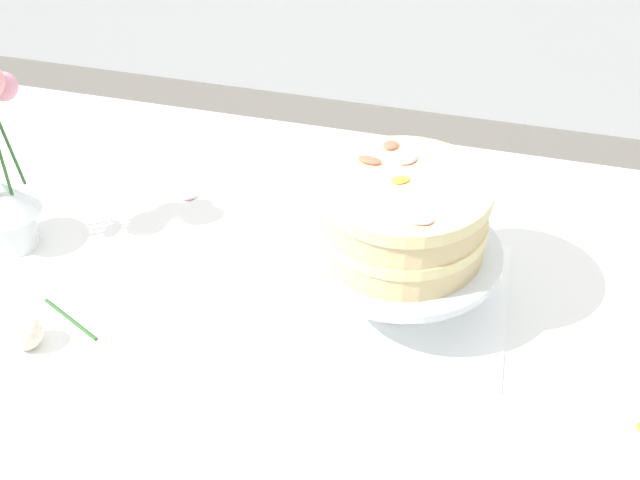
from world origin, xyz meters
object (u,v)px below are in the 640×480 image
Objects in this scene: dining_table at (267,355)px; cake_stand at (400,258)px; fallen_rose at (26,332)px; layer_cake at (403,216)px.

cake_stand is (0.18, 0.07, 0.17)m from dining_table.
fallen_rose is (-0.49, -0.22, -0.06)m from cake_stand.
cake_stand is 1.20× the size of layer_cake.
dining_table is 0.32m from layer_cake.
layer_cake is (-0.00, 0.00, 0.07)m from cake_stand.
cake_stand is at bearing 24.66° from fallen_rose.
fallen_rose is (-0.30, -0.15, 0.11)m from dining_table.
cake_stand reaches higher than dining_table.
layer_cake reaches higher than fallen_rose.
cake_stand reaches higher than fallen_rose.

